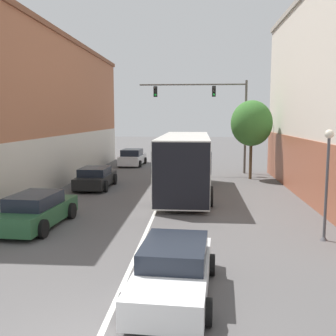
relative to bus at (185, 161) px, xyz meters
name	(u,v)px	position (x,y,z in m)	size (l,w,h in m)	color
lane_center_line	(161,198)	(-1.23, -1.35, -1.86)	(0.14, 39.93, 0.01)	silver
building_left_brick	(33,109)	(-10.76, 4.92, 3.04)	(6.38, 25.84, 9.59)	#A86647
bus	(185,161)	(0.00, 0.00, 0.00)	(2.98, 10.21, 3.31)	silver
hatchback_foreground	(174,270)	(0.11, -12.70, -1.26)	(2.19, 4.41, 1.25)	silver
parked_car_left_near	(132,158)	(-5.13, 12.87, -1.17)	(2.18, 4.44, 1.47)	silver
parked_car_left_mid	(96,178)	(-5.53, 1.46, -1.23)	(2.02, 4.29, 1.29)	black
parked_car_left_far	(37,211)	(-5.62, -7.22, -1.20)	(2.13, 4.51, 1.38)	#285633
traffic_signal_gantry	(215,107)	(2.01, 8.61, 3.25)	(8.23, 0.36, 7.09)	#514C47
street_lamp	(327,178)	(5.16, -8.13, 0.39)	(0.31, 0.31, 3.91)	#47474C
street_tree_near	(252,123)	(4.42, 5.76, 2.03)	(2.87, 2.58, 5.48)	#4C3823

